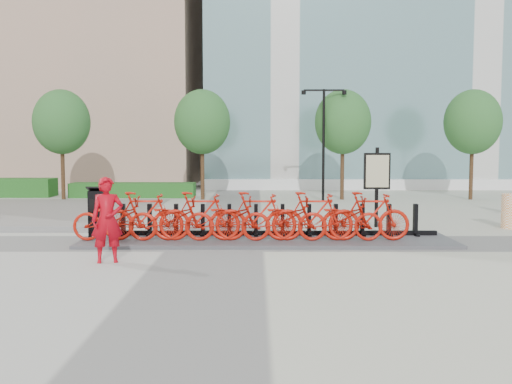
{
  "coord_description": "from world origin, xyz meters",
  "views": [
    {
      "loc": [
        1.02,
        -14.46,
        2.49
      ],
      "look_at": [
        1.0,
        1.5,
        1.2
      ],
      "focal_mm": 40.0,
      "sensor_mm": 36.0,
      "label": 1
    }
  ],
  "objects_px": {
    "bike_0": "(115,219)",
    "construction_barrel": "(511,211)",
    "map_sign": "(377,175)",
    "kiosk": "(96,213)",
    "worker_red": "(107,220)"
  },
  "relations": [
    {
      "from": "bike_0",
      "to": "construction_barrel",
      "type": "xyz_separation_m",
      "value": [
        11.31,
        2.7,
        -0.12
      ]
    },
    {
      "from": "construction_barrel",
      "to": "worker_red",
      "type": "bearing_deg",
      "value": -155.15
    },
    {
      "from": "map_sign",
      "to": "bike_0",
      "type": "bearing_deg",
      "value": -157.52
    },
    {
      "from": "kiosk",
      "to": "map_sign",
      "type": "height_order",
      "value": "map_sign"
    },
    {
      "from": "kiosk",
      "to": "worker_red",
      "type": "height_order",
      "value": "worker_red"
    },
    {
      "from": "map_sign",
      "to": "worker_red",
      "type": "bearing_deg",
      "value": -141.97
    },
    {
      "from": "construction_barrel",
      "to": "kiosk",
      "type": "bearing_deg",
      "value": -169.38
    },
    {
      "from": "bike_0",
      "to": "map_sign",
      "type": "distance_m",
      "value": 7.94
    },
    {
      "from": "worker_red",
      "to": "kiosk",
      "type": "bearing_deg",
      "value": 93.99
    },
    {
      "from": "bike_0",
      "to": "kiosk",
      "type": "bearing_deg",
      "value": 52.72
    },
    {
      "from": "kiosk",
      "to": "bike_0",
      "type": "bearing_deg",
      "value": -35.85
    },
    {
      "from": "bike_0",
      "to": "kiosk",
      "type": "relative_size",
      "value": 1.57
    },
    {
      "from": "bike_0",
      "to": "construction_barrel",
      "type": "distance_m",
      "value": 11.62
    },
    {
      "from": "construction_barrel",
      "to": "map_sign",
      "type": "distance_m",
      "value": 4.16
    },
    {
      "from": "worker_red",
      "to": "map_sign",
      "type": "xyz_separation_m",
      "value": [
        6.87,
        5.32,
        0.7
      ]
    }
  ]
}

